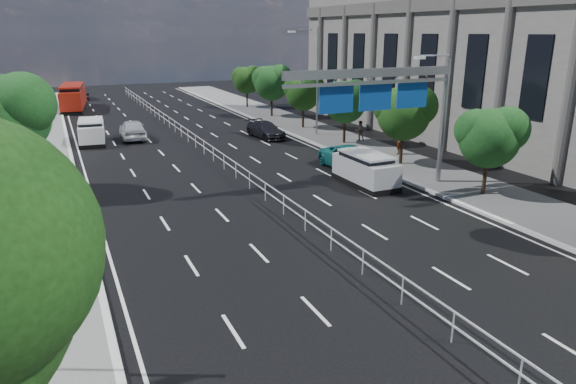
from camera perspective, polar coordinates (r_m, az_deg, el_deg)
ground at (r=18.37m, az=10.97°, el=-11.02°), size 160.00×160.00×0.00m
sidewalk_near at (r=15.67m, az=-28.17°, el=-18.10°), size 5.00×140.00×0.14m
kerb_near at (r=15.59m, az=-18.62°, el=-17.01°), size 0.25×140.00×0.15m
kerb_far at (r=24.33m, az=28.67°, el=-5.49°), size 0.25×140.00×0.15m
median_fence at (r=37.68m, az=-9.04°, el=4.73°), size 0.05×85.00×1.02m
toilet_sign at (r=14.25m, az=-27.62°, el=-8.31°), size 1.62×0.18×4.34m
overhead_gantry at (r=28.47m, az=11.13°, el=10.95°), size 10.24×0.38×7.45m
streetlight_far at (r=44.05m, az=2.94°, el=12.90°), size 2.78×2.40×9.00m
civic_hall at (r=48.44m, az=19.72°, el=13.60°), size 14.40×36.00×14.35m
near_tree_back at (r=31.31m, az=-28.68°, el=7.89°), size 4.84×4.51×6.69m
far_tree_c at (r=29.41m, az=21.60°, el=5.95°), size 3.52×3.28×4.94m
far_tree_d at (r=34.90m, az=12.84°, el=8.80°), size 3.85×3.59×5.34m
far_tree_e at (r=41.08m, az=6.46°, el=10.17°), size 3.63×3.38×5.13m
far_tree_f at (r=47.64m, az=1.76°, el=11.17°), size 3.52×3.28×5.02m
far_tree_g at (r=54.41m, az=-1.80°, el=12.22°), size 3.96×3.69×5.45m
far_tree_h at (r=61.39m, az=-4.58°, el=12.46°), size 3.41×3.18×4.91m
white_minivan at (r=44.40m, az=-20.98°, el=6.27°), size 2.35×4.65×1.95m
red_bus at (r=64.95m, az=-22.76°, el=9.75°), size 3.43×9.87×2.89m
near_car_silver at (r=45.23m, az=-16.89°, el=6.69°), size 2.14×4.91×1.65m
near_car_dark at (r=74.90m, az=-21.86°, el=10.09°), size 1.64×4.41×1.44m
silver_minivan at (r=30.41m, az=8.61°, el=2.51°), size 2.00×4.60×1.90m
parked_car_teal at (r=33.57m, az=7.16°, el=3.67°), size 2.55×5.48×1.52m
parked_car_dark at (r=43.99m, az=-2.49°, el=6.92°), size 2.39×4.79×1.33m
pedestrian_a at (r=38.07m, az=12.21°, el=5.31°), size 0.69×0.66×1.58m
pedestrian_b at (r=42.50m, az=7.98°, el=6.78°), size 0.89×0.76×1.61m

